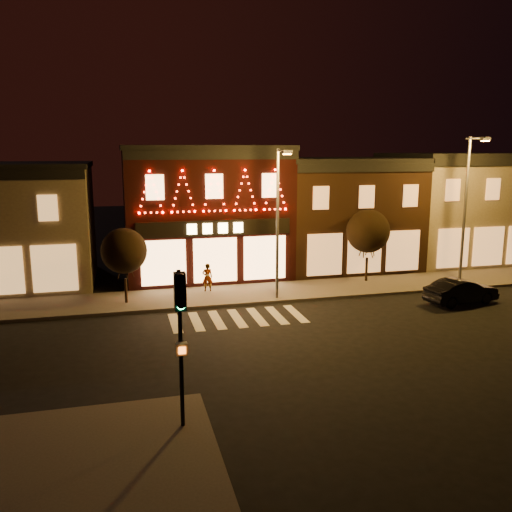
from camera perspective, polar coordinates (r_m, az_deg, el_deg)
name	(u,v)px	position (r m, az deg, el deg)	size (l,w,h in m)	color
ground	(258,347)	(22.61, 0.19, -9.65)	(120.00, 120.00, 0.00)	black
sidewalk_far	(257,293)	(30.43, 0.07, -3.97)	(44.00, 4.00, 0.15)	#47423D
sidewalk_near	(83,471)	(15.26, -17.85, -20.90)	(7.00, 7.00, 0.15)	#47423D
building_pulp	(204,211)	(35.05, -5.55, 4.81)	(10.20, 8.34, 8.30)	black
building_right_a	(340,213)	(37.73, 8.90, 4.57)	(9.20, 8.28, 7.50)	#372013
building_right_b	(454,207)	(42.07, 20.30, 4.89)	(9.20, 8.28, 7.80)	#706350
traffic_signal_near	(181,319)	(15.16, -8.01, -6.66)	(0.33, 0.48, 4.65)	black
streetlamp_mid	(279,213)	(28.19, 2.44, 4.62)	(0.50, 1.81, 7.95)	#59595E
streetlamp_right	(468,198)	(34.51, 21.57, 5.76)	(0.64, 1.99, 8.66)	#59595E
tree_left	(124,251)	(28.56, -13.83, 0.52)	(2.36, 2.36, 3.94)	black
tree_right	(368,231)	(33.12, 11.80, 2.59)	(2.62, 2.62, 4.38)	black
dark_sedan	(461,291)	(30.60, 20.95, -3.51)	(1.41, 4.04, 1.33)	black
pedestrian	(207,277)	(30.54, -5.18, -2.26)	(0.59, 0.38, 1.61)	gray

